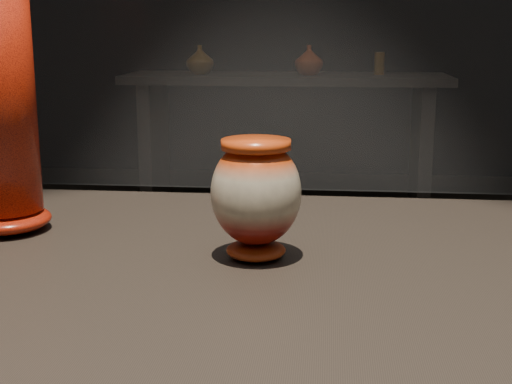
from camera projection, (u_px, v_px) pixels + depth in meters
main_vase at (256, 194)px, 0.91m from camera, size 0.15×0.15×0.16m
back_shelf at (285, 117)px, 4.49m from camera, size 2.00×0.60×0.90m
back_vase_left at (200, 60)px, 4.42m from camera, size 0.18×0.18×0.18m
back_vase_mid at (309, 60)px, 4.34m from camera, size 0.18×0.18×0.18m
back_vase_right at (379, 63)px, 4.40m from camera, size 0.06×0.06×0.14m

